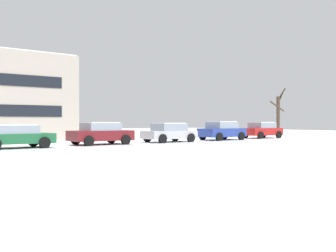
{
  "coord_description": "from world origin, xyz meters",
  "views": [
    {
      "loc": [
        -2.9,
        -13.81,
        1.51
      ],
      "look_at": [
        12.35,
        5.55,
        1.23
      ],
      "focal_mm": 42.93,
      "sensor_mm": 36.0,
      "label": 1
    }
  ],
  "objects_px": {
    "parked_car_blue": "(222,131)",
    "parked_car_red": "(262,130)",
    "parked_car_green": "(15,136)",
    "parked_car_maroon": "(101,133)",
    "parked_car_silver": "(169,132)"
  },
  "relations": [
    {
      "from": "parked_car_silver",
      "to": "parked_car_blue",
      "type": "height_order",
      "value": "parked_car_blue"
    },
    {
      "from": "parked_car_blue",
      "to": "parked_car_red",
      "type": "height_order",
      "value": "parked_car_blue"
    },
    {
      "from": "parked_car_maroon",
      "to": "parked_car_silver",
      "type": "relative_size",
      "value": 1.02
    },
    {
      "from": "parked_car_green",
      "to": "parked_car_silver",
      "type": "xyz_separation_m",
      "value": [
        10.94,
        -0.12,
        0.02
      ]
    },
    {
      "from": "parked_car_green",
      "to": "parked_car_maroon",
      "type": "height_order",
      "value": "parked_car_maroon"
    },
    {
      "from": "parked_car_red",
      "to": "parked_car_maroon",
      "type": "bearing_deg",
      "value": -179.88
    },
    {
      "from": "parked_car_green",
      "to": "parked_car_red",
      "type": "relative_size",
      "value": 1.06
    },
    {
      "from": "parked_car_silver",
      "to": "parked_car_red",
      "type": "bearing_deg",
      "value": 1.52
    },
    {
      "from": "parked_car_green",
      "to": "parked_car_maroon",
      "type": "xyz_separation_m",
      "value": [
        5.47,
        0.13,
        0.05
      ]
    },
    {
      "from": "parked_car_blue",
      "to": "parked_car_red",
      "type": "bearing_deg",
      "value": 3.17
    },
    {
      "from": "parked_car_silver",
      "to": "parked_car_red",
      "type": "xyz_separation_m",
      "value": [
        10.94,
        0.29,
        0.02
      ]
    },
    {
      "from": "parked_car_green",
      "to": "parked_car_maroon",
      "type": "distance_m",
      "value": 5.47
    },
    {
      "from": "parked_car_green",
      "to": "parked_car_blue",
      "type": "bearing_deg",
      "value": -0.47
    },
    {
      "from": "parked_car_silver",
      "to": "parked_car_red",
      "type": "distance_m",
      "value": 10.94
    },
    {
      "from": "parked_car_maroon",
      "to": "parked_car_blue",
      "type": "distance_m",
      "value": 10.94
    }
  ]
}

